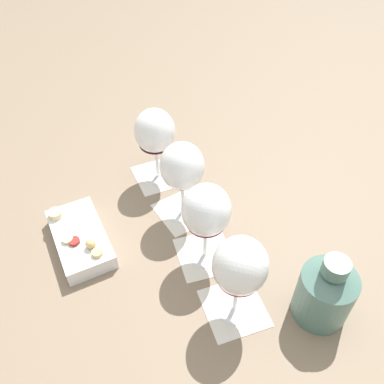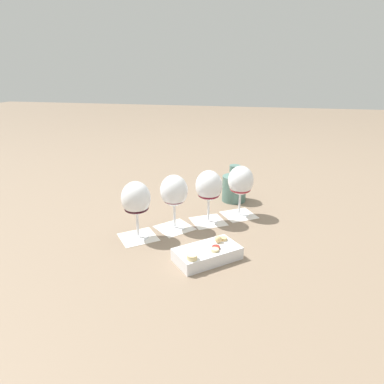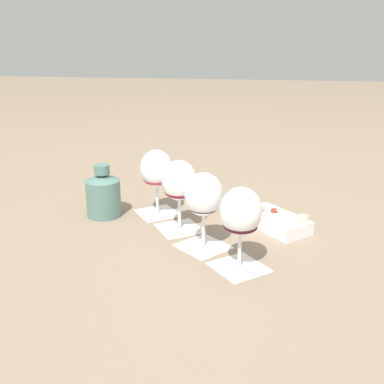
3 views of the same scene
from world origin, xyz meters
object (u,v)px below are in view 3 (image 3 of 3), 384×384
object	(u,v)px
ceramic_vase	(103,194)
snack_dish	(276,221)
wine_glass_1	(179,183)
wine_glass_3	(241,214)
wine_glass_2	(204,198)
wine_glass_0	(157,171)

from	to	relation	value
ceramic_vase	snack_dish	world-z (taller)	ceramic_vase
wine_glass_1	wine_glass_3	xyz separation A→B (m)	(0.20, 0.17, 0.00)
ceramic_vase	snack_dish	size ratio (longest dim) A/B	0.74
wine_glass_2	ceramic_vase	xyz separation A→B (m)	(-0.17, -0.30, -0.06)
wine_glass_0	ceramic_vase	size ratio (longest dim) A/B	1.24
wine_glass_0	ceramic_vase	world-z (taller)	wine_glass_0
wine_glass_3	ceramic_vase	world-z (taller)	wine_glass_3
wine_glass_2	snack_dish	size ratio (longest dim) A/B	0.92
wine_glass_3	snack_dish	world-z (taller)	wine_glass_3
ceramic_vase	snack_dish	xyz separation A→B (m)	(0.02, 0.47, -0.04)
wine_glass_1	wine_glass_2	bearing A→B (deg)	36.69
wine_glass_1	snack_dish	bearing A→B (deg)	99.51
wine_glass_3	wine_glass_0	bearing A→B (deg)	-140.21
wine_glass_2	wine_glass_3	xyz separation A→B (m)	(0.09, 0.09, 0.00)
wine_glass_3	ceramic_vase	distance (m)	0.47
snack_dish	wine_glass_3	bearing A→B (deg)	-19.46
wine_glass_2	snack_dish	bearing A→B (deg)	129.22
wine_glass_2	wine_glass_0	bearing A→B (deg)	-142.23
wine_glass_0	wine_glass_3	distance (m)	0.38
wine_glass_0	snack_dish	distance (m)	0.35
wine_glass_0	snack_dish	xyz separation A→B (m)	(0.06, 0.33, -0.11)
wine_glass_2	wine_glass_3	world-z (taller)	same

